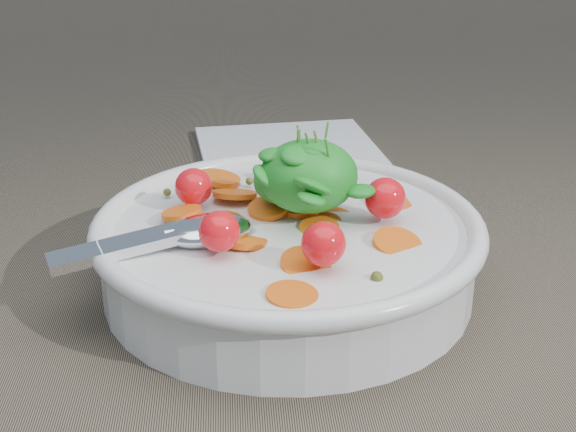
{
  "coord_description": "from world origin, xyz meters",
  "views": [
    {
      "loc": [
        -0.04,
        -0.44,
        0.25
      ],
      "look_at": [
        -0.0,
        0.0,
        0.05
      ],
      "focal_mm": 50.0,
      "sensor_mm": 36.0,
      "label": 1
    }
  ],
  "objects": [
    {
      "name": "ground",
      "position": [
        0.0,
        0.0,
        0.0
      ],
      "size": [
        6.0,
        6.0,
        0.0
      ],
      "primitive_type": "plane",
      "color": "#685D4A",
      "rests_on": "ground"
    },
    {
      "name": "bowl",
      "position": [
        -0.0,
        0.0,
        0.03
      ],
      "size": [
        0.26,
        0.24,
        0.1
      ],
      "color": "white",
      "rests_on": "ground"
    },
    {
      "name": "napkin",
      "position": [
        0.02,
        0.26,
        0.0
      ],
      "size": [
        0.17,
        0.16,
        0.01
      ],
      "primitive_type": "cube",
      "rotation": [
        0.0,
        0.0,
        0.11
      ],
      "color": "white",
      "rests_on": "ground"
    }
  ]
}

